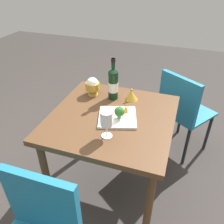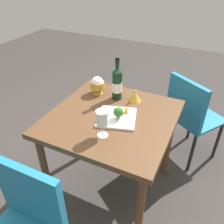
{
  "view_description": "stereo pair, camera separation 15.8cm",
  "coord_description": "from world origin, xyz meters",
  "px_view_note": "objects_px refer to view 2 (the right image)",
  "views": [
    {
      "loc": [
        1.24,
        0.42,
        1.66
      ],
      "look_at": [
        0.0,
        0.0,
        0.78
      ],
      "focal_mm": 37.18,
      "sensor_mm": 36.0,
      "label": 1
    },
    {
      "loc": [
        1.18,
        0.57,
        1.66
      ],
      "look_at": [
        0.0,
        0.0,
        0.78
      ],
      "focal_mm": 37.18,
      "sensor_mm": 36.0,
      "label": 2
    }
  ],
  "objects_px": {
    "chair_near_window": "(25,222)",
    "rice_bowl_lid": "(135,96)",
    "serving_plate": "(117,118)",
    "broccoli_floret": "(118,112)",
    "wine_bottle": "(117,84)",
    "rice_bowl": "(97,85)",
    "carrot_garnish_right": "(107,117)",
    "chair_by_wall": "(190,112)",
    "carrot_garnish_left": "(126,110)",
    "wine_glass": "(102,118)"
  },
  "relations": [
    {
      "from": "wine_bottle",
      "to": "broccoli_floret",
      "type": "distance_m",
      "value": 0.3
    },
    {
      "from": "broccoli_floret",
      "to": "carrot_garnish_right",
      "type": "xyz_separation_m",
      "value": [
        0.05,
        -0.06,
        -0.02
      ]
    },
    {
      "from": "wine_glass",
      "to": "rice_bowl",
      "type": "relative_size",
      "value": 1.26
    },
    {
      "from": "rice_bowl",
      "to": "serving_plate",
      "type": "bearing_deg",
      "value": 48.48
    },
    {
      "from": "rice_bowl",
      "to": "serving_plate",
      "type": "distance_m",
      "value": 0.39
    },
    {
      "from": "carrot_garnish_left",
      "to": "carrot_garnish_right",
      "type": "relative_size",
      "value": 1.11
    },
    {
      "from": "chair_by_wall",
      "to": "rice_bowl",
      "type": "relative_size",
      "value": 6.0
    },
    {
      "from": "chair_near_window",
      "to": "wine_bottle",
      "type": "relative_size",
      "value": 2.66
    },
    {
      "from": "serving_plate",
      "to": "carrot_garnish_left",
      "type": "height_order",
      "value": "carrot_garnish_left"
    },
    {
      "from": "rice_bowl_lid",
      "to": "chair_by_wall",
      "type": "bearing_deg",
      "value": 134.68
    },
    {
      "from": "chair_by_wall",
      "to": "rice_bowl",
      "type": "distance_m",
      "value": 0.85
    },
    {
      "from": "carrot_garnish_left",
      "to": "broccoli_floret",
      "type": "bearing_deg",
      "value": -15.0
    },
    {
      "from": "rice_bowl",
      "to": "chair_by_wall",
      "type": "bearing_deg",
      "value": 119.74
    },
    {
      "from": "rice_bowl",
      "to": "serving_plate",
      "type": "xyz_separation_m",
      "value": [
        0.25,
        0.28,
        -0.07
      ]
    },
    {
      "from": "rice_bowl",
      "to": "wine_bottle",
      "type": "bearing_deg",
      "value": 87.94
    },
    {
      "from": "chair_near_window",
      "to": "rice_bowl_lid",
      "type": "xyz_separation_m",
      "value": [
        -1.02,
        0.2,
        0.26
      ]
    },
    {
      "from": "wine_glass",
      "to": "wine_bottle",
      "type": "bearing_deg",
      "value": -166.29
    },
    {
      "from": "chair_near_window",
      "to": "broccoli_floret",
      "type": "height_order",
      "value": "broccoli_floret"
    },
    {
      "from": "broccoli_floret",
      "to": "chair_by_wall",
      "type": "bearing_deg",
      "value": 149.57
    },
    {
      "from": "chair_by_wall",
      "to": "rice_bowl",
      "type": "xyz_separation_m",
      "value": [
        0.4,
        -0.69,
        0.3
      ]
    },
    {
      "from": "rice_bowl_lid",
      "to": "wine_glass",
      "type": "bearing_deg",
      "value": -3.52
    },
    {
      "from": "chair_by_wall",
      "to": "rice_bowl_lid",
      "type": "distance_m",
      "value": 0.6
    },
    {
      "from": "wine_glass",
      "to": "broccoli_floret",
      "type": "relative_size",
      "value": 2.09
    },
    {
      "from": "wine_bottle",
      "to": "rice_bowl",
      "type": "xyz_separation_m",
      "value": [
        -0.01,
        -0.17,
        -0.05
      ]
    },
    {
      "from": "rice_bowl",
      "to": "broccoli_floret",
      "type": "bearing_deg",
      "value": 48.4
    },
    {
      "from": "chair_by_wall",
      "to": "wine_glass",
      "type": "xyz_separation_m",
      "value": [
        0.85,
        -0.41,
        0.35
      ]
    },
    {
      "from": "chair_near_window",
      "to": "rice_bowl_lid",
      "type": "bearing_deg",
      "value": -101.35
    },
    {
      "from": "broccoli_floret",
      "to": "carrot_garnish_left",
      "type": "height_order",
      "value": "broccoli_floret"
    },
    {
      "from": "broccoli_floret",
      "to": "carrot_garnish_right",
      "type": "distance_m",
      "value": 0.08
    },
    {
      "from": "rice_bowl_lid",
      "to": "carrot_garnish_left",
      "type": "relative_size",
      "value": 1.8
    },
    {
      "from": "wine_bottle",
      "to": "serving_plate",
      "type": "bearing_deg",
      "value": 24.66
    },
    {
      "from": "chair_near_window",
      "to": "wine_bottle",
      "type": "height_order",
      "value": "wine_bottle"
    },
    {
      "from": "wine_bottle",
      "to": "carrot_garnish_left",
      "type": "distance_m",
      "value": 0.25
    },
    {
      "from": "wine_bottle",
      "to": "chair_by_wall",
      "type": "bearing_deg",
      "value": 127.64
    },
    {
      "from": "chair_near_window",
      "to": "broccoli_floret",
      "type": "xyz_separation_m",
      "value": [
        -0.73,
        0.19,
        0.29
      ]
    },
    {
      "from": "carrot_garnish_left",
      "to": "rice_bowl_lid",
      "type": "bearing_deg",
      "value": -175.77
    },
    {
      "from": "serving_plate",
      "to": "carrot_garnish_right",
      "type": "relative_size",
      "value": 6.19
    },
    {
      "from": "chair_near_window",
      "to": "chair_by_wall",
      "type": "height_order",
      "value": "same"
    },
    {
      "from": "chair_near_window",
      "to": "chair_by_wall",
      "type": "distance_m",
      "value": 1.52
    },
    {
      "from": "chair_near_window",
      "to": "serving_plate",
      "type": "xyz_separation_m",
      "value": [
        -0.75,
        0.17,
        0.23
      ]
    },
    {
      "from": "serving_plate",
      "to": "carrot_garnish_left",
      "type": "relative_size",
      "value": 5.6
    },
    {
      "from": "chair_by_wall",
      "to": "broccoli_floret",
      "type": "xyz_separation_m",
      "value": [
        0.66,
        -0.39,
        0.29
      ]
    },
    {
      "from": "chair_near_window",
      "to": "serving_plate",
      "type": "height_order",
      "value": "chair_near_window"
    },
    {
      "from": "chair_near_window",
      "to": "carrot_garnish_right",
      "type": "bearing_deg",
      "value": -100.93
    },
    {
      "from": "serving_plate",
      "to": "broccoli_floret",
      "type": "height_order",
      "value": "broccoli_floret"
    },
    {
      "from": "chair_by_wall",
      "to": "rice_bowl",
      "type": "bearing_deg",
      "value": -115.92
    },
    {
      "from": "rice_bowl",
      "to": "carrot_garnish_right",
      "type": "distance_m",
      "value": 0.4
    },
    {
      "from": "rice_bowl",
      "to": "serving_plate",
      "type": "height_order",
      "value": "rice_bowl"
    },
    {
      "from": "rice_bowl_lid",
      "to": "carrot_garnish_right",
      "type": "xyz_separation_m",
      "value": [
        0.33,
        -0.07,
        0.0
      ]
    },
    {
      "from": "chair_by_wall",
      "to": "carrot_garnish_left",
      "type": "relative_size",
      "value": 15.27
    }
  ]
}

